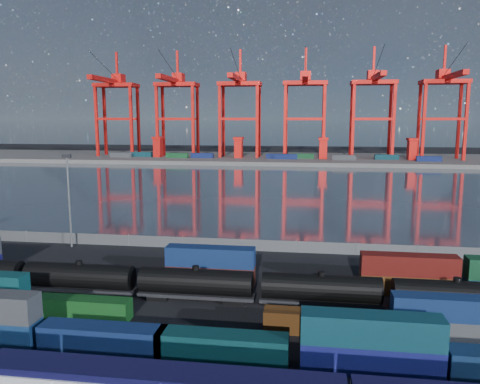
# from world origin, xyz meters

# --- Properties ---
(ground) EXTENTS (700.00, 700.00, 0.00)m
(ground) POSITION_xyz_m (0.00, 0.00, 0.00)
(ground) COLOR black
(ground) RESTS_ON ground
(harbor_water) EXTENTS (700.00, 700.00, 0.00)m
(harbor_water) POSITION_xyz_m (0.00, 105.00, 0.01)
(harbor_water) COLOR #343F4C
(harbor_water) RESTS_ON ground
(far_quay) EXTENTS (700.00, 70.00, 2.00)m
(far_quay) POSITION_xyz_m (0.00, 210.00, 1.00)
(far_quay) COLOR #514F4C
(far_quay) RESTS_ON ground
(distant_mountains) EXTENTS (2470.00, 1100.00, 520.00)m
(distant_mountains) POSITION_xyz_m (63.02, 1600.00, 220.29)
(distant_mountains) COLOR #1E2630
(distant_mountains) RESTS_ON ground
(container_row_south) EXTENTS (140.65, 2.56, 5.45)m
(container_row_south) POSITION_xyz_m (-15.02, -9.64, 1.99)
(container_row_south) COLOR #3B3D40
(container_row_south) RESTS_ON ground
(container_row_mid) EXTENTS (140.34, 2.25, 4.80)m
(container_row_mid) POSITION_xyz_m (6.12, -2.41, 1.80)
(container_row_mid) COLOR #3D3F42
(container_row_mid) RESTS_ON ground
(container_row_north) EXTENTS (141.86, 2.50, 5.32)m
(container_row_north) POSITION_xyz_m (13.53, 10.64, 2.47)
(container_row_north) COLOR navy
(container_row_north) RESTS_ON ground
(tanker_string) EXTENTS (123.31, 3.18, 4.55)m
(tanker_string) POSITION_xyz_m (5.79, 4.50, 2.28)
(tanker_string) COLOR black
(tanker_string) RESTS_ON ground
(waterfront_fence) EXTENTS (160.12, 0.12, 2.20)m
(waterfront_fence) POSITION_xyz_m (-0.00, 28.00, 1.00)
(waterfront_fence) COLOR #595B5E
(waterfront_fence) RESTS_ON ground
(yard_light_mast) EXTENTS (1.60, 0.40, 16.60)m
(yard_light_mast) POSITION_xyz_m (-30.00, 26.00, 9.30)
(yard_light_mast) COLOR slate
(yard_light_mast) RESTS_ON ground
(gantry_cranes) EXTENTS (197.99, 44.13, 59.76)m
(gantry_cranes) POSITION_xyz_m (-7.50, 203.41, 36.63)
(gantry_cranes) COLOR red
(gantry_cranes) RESTS_ON ground
(quay_containers) EXTENTS (172.58, 10.99, 2.60)m
(quay_containers) POSITION_xyz_m (-11.00, 195.46, 3.30)
(quay_containers) COLOR navy
(quay_containers) RESTS_ON far_quay
(straddle_carriers) EXTENTS (140.00, 7.00, 11.10)m
(straddle_carriers) POSITION_xyz_m (-2.50, 200.00, 7.82)
(straddle_carriers) COLOR red
(straddle_carriers) RESTS_ON far_quay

